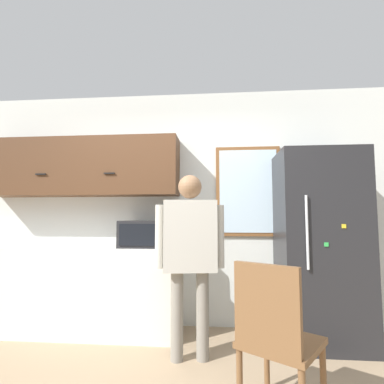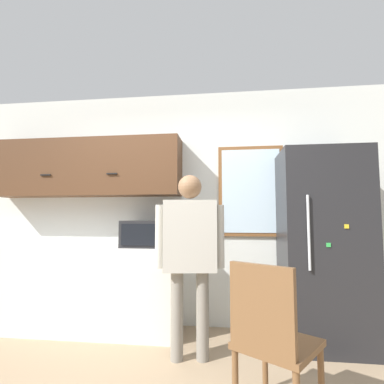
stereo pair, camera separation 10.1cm
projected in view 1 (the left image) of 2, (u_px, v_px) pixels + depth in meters
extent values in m
cube|color=silver|center=(178.00, 206.00, 3.53)|extent=(6.00, 0.06, 2.70)
cube|color=silver|center=(74.00, 289.00, 3.24)|extent=(2.22, 0.57, 0.90)
cube|color=#51331E|center=(83.00, 168.00, 3.46)|extent=(2.22, 0.35, 0.66)
cube|color=black|center=(41.00, 174.00, 3.30)|extent=(0.12, 0.01, 0.01)
cube|color=black|center=(109.00, 173.00, 3.23)|extent=(0.12, 0.01, 0.01)
cube|color=#232326|center=(147.00, 234.00, 3.22)|extent=(0.54, 0.39, 0.28)
cube|color=black|center=(137.00, 235.00, 3.03)|extent=(0.38, 0.01, 0.22)
cube|color=#B2B2B2|center=(164.00, 235.00, 3.00)|extent=(0.08, 0.01, 0.23)
cylinder|color=gray|center=(177.00, 315.00, 2.59)|extent=(0.11, 0.11, 0.75)
cylinder|color=gray|center=(203.00, 315.00, 2.60)|extent=(0.11, 0.11, 0.75)
cube|color=beige|center=(190.00, 235.00, 2.65)|extent=(0.49, 0.28, 0.62)
sphere|color=#8C6647|center=(190.00, 187.00, 2.69)|extent=(0.21, 0.21, 0.21)
cylinder|color=beige|center=(159.00, 236.00, 2.64)|extent=(0.07, 0.07, 0.56)
cylinder|color=beige|center=(220.00, 236.00, 2.67)|extent=(0.07, 0.07, 0.56)
cube|color=#232326|center=(320.00, 246.00, 2.99)|extent=(0.79, 0.68, 1.88)
cylinder|color=silver|center=(307.00, 232.00, 2.66)|extent=(0.02, 0.02, 0.66)
cube|color=green|center=(326.00, 244.00, 2.66)|extent=(0.04, 0.01, 0.04)
cube|color=yellow|center=(344.00, 226.00, 2.66)|extent=(0.04, 0.01, 0.04)
cube|color=brown|center=(281.00, 343.00, 1.90)|extent=(0.62, 0.62, 0.04)
cylinder|color=brown|center=(323.00, 377.00, 1.91)|extent=(0.04, 0.04, 0.41)
cylinder|color=brown|center=(267.00, 359.00, 2.16)|extent=(0.04, 0.04, 0.41)
cylinder|color=brown|center=(240.00, 382.00, 1.85)|extent=(0.04, 0.04, 0.41)
cube|color=brown|center=(266.00, 307.00, 1.77)|extent=(0.36, 0.26, 0.50)
cube|color=brown|center=(248.00, 191.00, 3.43)|extent=(0.73, 0.04, 1.03)
cube|color=silver|center=(248.00, 191.00, 3.41)|extent=(0.65, 0.01, 0.95)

